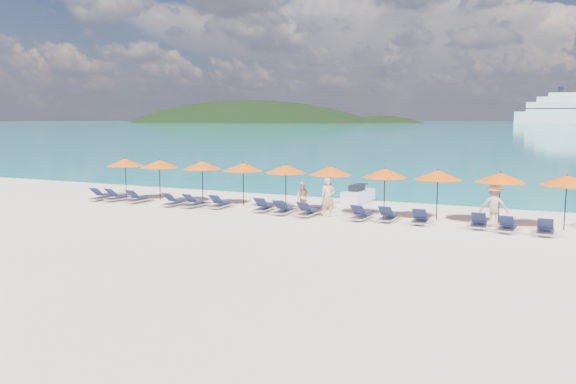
% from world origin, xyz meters
% --- Properties ---
extents(ground, '(1400.00, 1400.00, 0.00)m').
position_xyz_m(ground, '(0.00, 0.00, 0.00)').
color(ground, beige).
extents(sea, '(1600.00, 1300.00, 0.01)m').
position_xyz_m(sea, '(0.00, 660.00, 0.01)').
color(sea, '#1FA9B2').
rests_on(sea, ground).
extents(headland_main, '(374.00, 242.00, 126.50)m').
position_xyz_m(headland_main, '(-300.00, 540.00, -38.00)').
color(headland_main, black).
rests_on(headland_main, ground).
extents(headland_small, '(162.00, 126.00, 85.50)m').
position_xyz_m(headland_small, '(-150.00, 560.00, -35.00)').
color(headland_small, black).
rests_on(headland_small, ground).
extents(jetski, '(1.20, 2.69, 0.93)m').
position_xyz_m(jetski, '(1.32, 9.21, 0.38)').
color(jetski, silver).
rests_on(jetski, ground).
extents(beachgoer_a, '(0.78, 0.68, 1.79)m').
position_xyz_m(beachgoer_a, '(1.48, 4.16, 0.89)').
color(beachgoer_a, tan).
rests_on(beachgoer_a, ground).
extents(beachgoer_b, '(0.78, 0.55, 1.46)m').
position_xyz_m(beachgoer_b, '(-0.06, 4.82, 0.73)').
color(beachgoer_b, tan).
rests_on(beachgoer_b, ground).
extents(beachgoer_c, '(1.19, 0.62, 1.79)m').
position_xyz_m(beachgoer_c, '(8.62, 4.79, 0.89)').
color(beachgoer_c, tan).
rests_on(beachgoer_c, ground).
extents(umbrella_0, '(2.10, 2.10, 2.28)m').
position_xyz_m(umbrella_0, '(-11.20, 5.23, 2.02)').
color(umbrella_0, black).
rests_on(umbrella_0, ground).
extents(umbrella_1, '(2.10, 2.10, 2.28)m').
position_xyz_m(umbrella_1, '(-8.78, 5.17, 2.02)').
color(umbrella_1, black).
rests_on(umbrella_1, ground).
extents(umbrella_2, '(2.10, 2.10, 2.28)m').
position_xyz_m(umbrella_2, '(-6.12, 5.35, 2.02)').
color(umbrella_2, black).
rests_on(umbrella_2, ground).
extents(umbrella_3, '(2.10, 2.10, 2.28)m').
position_xyz_m(umbrella_3, '(-3.64, 5.38, 2.02)').
color(umbrella_3, black).
rests_on(umbrella_3, ground).
extents(umbrella_4, '(2.10, 2.10, 2.28)m').
position_xyz_m(umbrella_4, '(-1.19, 5.32, 2.02)').
color(umbrella_4, black).
rests_on(umbrella_4, ground).
extents(umbrella_5, '(2.10, 2.10, 2.28)m').
position_xyz_m(umbrella_5, '(1.17, 5.30, 2.02)').
color(umbrella_5, black).
rests_on(umbrella_5, ground).
extents(umbrella_6, '(2.10, 2.10, 2.28)m').
position_xyz_m(umbrella_6, '(3.85, 5.19, 2.02)').
color(umbrella_6, black).
rests_on(umbrella_6, ground).
extents(umbrella_7, '(2.10, 2.10, 2.28)m').
position_xyz_m(umbrella_7, '(6.19, 5.39, 2.02)').
color(umbrella_7, black).
rests_on(umbrella_7, ground).
extents(umbrella_8, '(2.10, 2.10, 2.28)m').
position_xyz_m(umbrella_8, '(8.77, 5.39, 2.02)').
color(umbrella_8, black).
rests_on(umbrella_8, ground).
extents(umbrella_9, '(2.10, 2.10, 2.28)m').
position_xyz_m(umbrella_9, '(11.30, 5.27, 2.02)').
color(umbrella_9, black).
rests_on(umbrella_9, ground).
extents(lounger_0, '(0.68, 1.72, 0.66)m').
position_xyz_m(lounger_0, '(-11.74, 3.94, 0.24)').
color(lounger_0, silver).
rests_on(lounger_0, ground).
extents(lounger_1, '(0.74, 1.74, 0.66)m').
position_xyz_m(lounger_1, '(-10.72, 4.03, 0.24)').
color(lounger_1, silver).
rests_on(lounger_1, ground).
extents(lounger_2, '(0.63, 1.70, 0.66)m').
position_xyz_m(lounger_2, '(-9.28, 4.01, 0.24)').
color(lounger_2, silver).
rests_on(lounger_2, ground).
extents(lounger_3, '(0.74, 1.74, 0.66)m').
position_xyz_m(lounger_3, '(-6.81, 3.88, 0.24)').
color(lounger_3, silver).
rests_on(lounger_3, ground).
extents(lounger_4, '(0.77, 1.75, 0.66)m').
position_xyz_m(lounger_4, '(-5.60, 3.96, 0.24)').
color(lounger_4, silver).
rests_on(lounger_4, ground).
extents(lounger_5, '(0.69, 1.73, 0.66)m').
position_xyz_m(lounger_5, '(-4.30, 4.24, 0.24)').
color(lounger_5, silver).
rests_on(lounger_5, ground).
extents(lounger_6, '(0.75, 1.74, 0.66)m').
position_xyz_m(lounger_6, '(-1.82, 4.27, 0.24)').
color(lounger_6, silver).
rests_on(lounger_6, ground).
extents(lounger_7, '(0.71, 1.73, 0.66)m').
position_xyz_m(lounger_7, '(-0.64, 3.95, 0.24)').
color(lounger_7, silver).
rests_on(lounger_7, ground).
extents(lounger_8, '(0.66, 1.71, 0.66)m').
position_xyz_m(lounger_8, '(0.64, 3.88, 0.24)').
color(lounger_8, silver).
rests_on(lounger_8, ground).
extents(lounger_9, '(0.69, 1.73, 0.66)m').
position_xyz_m(lounger_9, '(3.16, 4.03, 0.24)').
color(lounger_9, silver).
rests_on(lounger_9, ground).
extents(lounger_10, '(0.63, 1.71, 0.66)m').
position_xyz_m(lounger_10, '(4.32, 4.23, 0.24)').
color(lounger_10, silver).
rests_on(lounger_10, ground).
extents(lounger_11, '(0.75, 1.74, 0.66)m').
position_xyz_m(lounger_11, '(5.74, 4.20, 0.24)').
color(lounger_11, silver).
rests_on(lounger_11, ground).
extents(lounger_12, '(0.72, 1.73, 0.66)m').
position_xyz_m(lounger_12, '(8.11, 4.28, 0.24)').
color(lounger_12, silver).
rests_on(lounger_12, ground).
extents(lounger_13, '(0.72, 1.73, 0.66)m').
position_xyz_m(lounger_13, '(9.23, 3.94, 0.24)').
color(lounger_13, silver).
rests_on(lounger_13, ground).
extents(lounger_14, '(0.64, 1.71, 0.66)m').
position_xyz_m(lounger_14, '(10.61, 3.91, 0.24)').
color(lounger_14, silver).
rests_on(lounger_14, ground).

